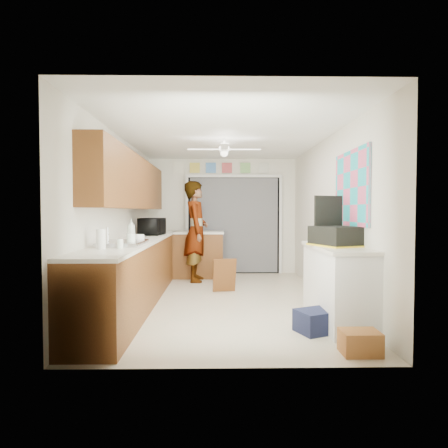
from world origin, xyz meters
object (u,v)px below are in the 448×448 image
object	(u,v)px
cup	(139,238)
cardboard_box	(360,342)
microwave	(152,227)
paper_towel_roll	(101,239)
soap_bottle	(131,230)
navy_crate	(316,321)
dog	(222,271)
man	(196,231)
suitcase	(335,236)

from	to	relation	value
cup	cardboard_box	bearing A→B (deg)	-32.51
microwave	cardboard_box	distance (m)	4.09
paper_towel_roll	soap_bottle	bearing A→B (deg)	87.52
navy_crate	cardboard_box	bearing A→B (deg)	-68.90
microwave	dog	xyz separation A→B (m)	(1.23, 0.53, -0.88)
paper_towel_roll	man	world-z (taller)	man
cardboard_box	suitcase	bearing A→B (deg)	86.00
suitcase	microwave	bearing A→B (deg)	119.80
navy_crate	man	world-z (taller)	man
microwave	suitcase	bearing A→B (deg)	-123.02
paper_towel_roll	navy_crate	bearing A→B (deg)	-0.34
cup	suitcase	bearing A→B (deg)	-12.13
cardboard_box	man	xyz separation A→B (m)	(-1.77, 3.75, 0.86)
cardboard_box	navy_crate	xyz separation A→B (m)	(-0.25, 0.65, 0.01)
soap_bottle	cup	xyz separation A→B (m)	(0.19, -0.35, -0.10)
paper_towel_roll	cardboard_box	world-z (taller)	paper_towel_roll
microwave	cardboard_box	bearing A→B (deg)	-134.96
paper_towel_roll	suitcase	distance (m)	2.74
man	soap_bottle	bearing A→B (deg)	155.02
soap_bottle	cardboard_box	bearing A→B (deg)	-36.03
cardboard_box	man	size ratio (longest dim) A/B	0.18
cup	navy_crate	distance (m)	2.49
cup	man	size ratio (longest dim) A/B	0.07
microwave	cup	distance (m)	1.56
cardboard_box	dog	xyz separation A→B (m)	(-1.28, 3.62, 0.10)
cardboard_box	dog	distance (m)	3.84
suitcase	dog	world-z (taller)	suitcase
man	paper_towel_roll	bearing A→B (deg)	163.02
cardboard_box	man	world-z (taller)	man
soap_bottle	suitcase	bearing A→B (deg)	-18.38
microwave	dog	size ratio (longest dim) A/B	1.01
cup	man	world-z (taller)	man
microwave	soap_bottle	size ratio (longest dim) A/B	1.72
suitcase	cardboard_box	xyz separation A→B (m)	(-0.07, -1.00, -0.95)
paper_towel_roll	cardboard_box	size ratio (longest dim) A/B	0.62
microwave	soap_bottle	world-z (taller)	soap_bottle
paper_towel_roll	navy_crate	size ratio (longest dim) A/B	0.55
soap_bottle	navy_crate	bearing A→B (deg)	-27.86
microwave	cup	bearing A→B (deg)	-170.39
soap_bottle	paper_towel_roll	size ratio (longest dim) A/B	1.40
man	cup	bearing A→B (deg)	162.87
suitcase	navy_crate	xyz separation A→B (m)	(-0.32, -0.35, -0.93)
soap_bottle	navy_crate	xyz separation A→B (m)	(2.34, -1.24, -0.97)
cup	man	bearing A→B (deg)	74.00
microwave	cup	xyz separation A→B (m)	(0.10, -1.55, -0.09)
soap_bottle	cup	size ratio (longest dim) A/B	2.25
paper_towel_roll	suitcase	xyz separation A→B (m)	(2.72, 0.34, 0.01)
microwave	dog	world-z (taller)	microwave
microwave	paper_towel_roll	world-z (taller)	microwave
paper_towel_roll	dog	xyz separation A→B (m)	(1.37, 2.96, -0.84)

